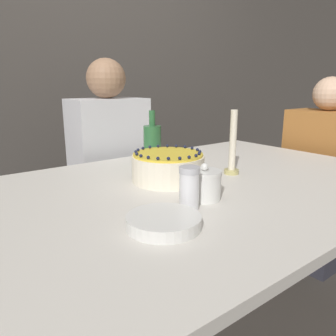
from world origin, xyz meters
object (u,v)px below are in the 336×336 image
at_px(candle, 233,149).
at_px(person_man_blue_shirt, 111,184).
at_px(sugar_bowl, 204,185).
at_px(person_woman_floral, 319,188).
at_px(bottle, 152,144).
at_px(cake, 168,167).
at_px(sugar_shaker, 189,188).

height_order(candle, person_man_blue_shirt, person_man_blue_shirt).
relative_size(sugar_bowl, person_woman_floral, 0.10).
distance_m(candle, bottle, 0.37).
relative_size(sugar_bowl, person_man_blue_shirt, 0.10).
height_order(cake, bottle, bottle).
bearing_deg(bottle, candle, -65.04).
bearing_deg(person_woman_floral, candle, 94.13).
height_order(cake, sugar_bowl, same).
height_order(sugar_bowl, person_woman_floral, person_woman_floral).
height_order(cake, candle, candle).
bearing_deg(sugar_bowl, candle, 27.02).
relative_size(cake, sugar_shaker, 2.14).
xyz_separation_m(bottle, person_man_blue_shirt, (-0.01, 0.40, -0.29)).
bearing_deg(cake, bottle, 67.26).
bearing_deg(sugar_bowl, sugar_shaker, -159.31).
distance_m(cake, candle, 0.28).
bearing_deg(sugar_bowl, person_woman_floral, 10.53).
height_order(cake, person_woman_floral, person_woman_floral).
relative_size(cake, bottle, 1.12).
bearing_deg(cake, sugar_shaker, -115.61).
relative_size(bottle, person_man_blue_shirt, 0.20).
bearing_deg(cake, person_man_blue_shirt, 81.65).
distance_m(sugar_shaker, bottle, 0.58).
height_order(sugar_bowl, person_man_blue_shirt, person_man_blue_shirt).
relative_size(sugar_shaker, person_man_blue_shirt, 0.10).
distance_m(bottle, person_woman_floral, 1.10).
bearing_deg(person_woman_floral, sugar_shaker, 101.32).
bearing_deg(candle, sugar_shaker, -154.42).
relative_size(cake, sugar_bowl, 2.32).
distance_m(sugar_bowl, person_woman_floral, 1.21).
xyz_separation_m(sugar_bowl, person_man_blue_shirt, (0.13, 0.89, -0.24)).
height_order(sugar_shaker, person_woman_floral, person_woman_floral).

